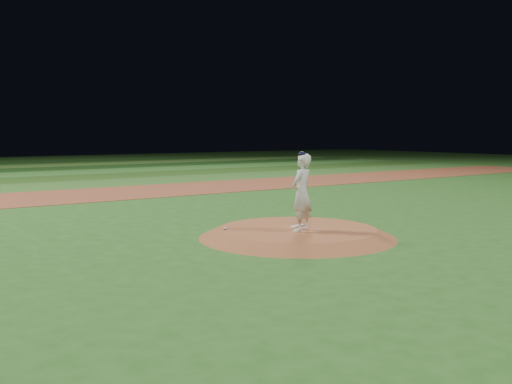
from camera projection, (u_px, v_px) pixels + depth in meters
name	position (u px, v px, depth m)	size (l,w,h in m)	color
ground	(297.00, 237.00, 15.95)	(120.00, 120.00, 0.00)	#26591C
infield_dirt_band	(112.00, 193.00, 27.33)	(70.00, 6.00, 0.02)	brown
outfield_stripe_0	(76.00, 185.00, 31.80)	(70.00, 5.00, 0.02)	#316324
outfield_stripe_1	(50.00, 179.00, 35.86)	(70.00, 5.00, 0.02)	#254C18
outfield_stripe_2	(30.00, 174.00, 39.93)	(70.00, 5.00, 0.02)	#327029
outfield_stripe_3	(14.00, 170.00, 43.99)	(70.00, 5.00, 0.02)	#194114
outfield_stripe_4	(0.00, 167.00, 48.06)	(70.00, 5.00, 0.02)	#43752A
pitchers_mound	(297.00, 233.00, 15.94)	(5.50, 5.50, 0.25)	brown
pitching_rubber	(298.00, 226.00, 16.27)	(0.59, 0.15, 0.03)	white
rosin_bag	(225.00, 228.00, 15.72)	(0.11, 0.11, 0.06)	beige
pitcher_on_mound	(302.00, 192.00, 15.35)	(0.90, 0.75, 2.16)	silver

